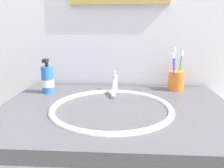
% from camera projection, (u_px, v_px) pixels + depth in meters
% --- Properties ---
extents(tiled_wall_back, '(2.13, 0.04, 2.40)m').
position_uv_depth(tiled_wall_back, '(119.00, 23.00, 1.19)').
color(tiled_wall_back, silver).
rests_on(tiled_wall_back, ground).
extents(sink_basin, '(0.47, 0.47, 0.11)m').
position_uv_depth(sink_basin, '(112.00, 118.00, 0.90)').
color(sink_basin, white).
rests_on(sink_basin, vanity_counter).
extents(faucet, '(0.02, 0.17, 0.09)m').
position_uv_depth(faucet, '(114.00, 85.00, 1.09)').
color(faucet, silver).
rests_on(faucet, sink_basin).
extents(toothbrush_cup, '(0.08, 0.08, 0.09)m').
position_uv_depth(toothbrush_cup, '(176.00, 81.00, 1.14)').
color(toothbrush_cup, orange).
rests_on(toothbrush_cup, vanity_counter).
extents(toothbrush_purple, '(0.03, 0.03, 0.18)m').
position_uv_depth(toothbrush_purple, '(174.00, 69.00, 1.10)').
color(toothbrush_purple, purple).
rests_on(toothbrush_purple, toothbrush_cup).
extents(toothbrush_blue, '(0.02, 0.04, 0.20)m').
position_uv_depth(toothbrush_blue, '(175.00, 65.00, 1.15)').
color(toothbrush_blue, blue).
rests_on(toothbrush_blue, toothbrush_cup).
extents(toothbrush_green, '(0.03, 0.03, 0.19)m').
position_uv_depth(toothbrush_green, '(180.00, 67.00, 1.14)').
color(toothbrush_green, green).
rests_on(toothbrush_green, toothbrush_cup).
extents(soap_dispenser, '(0.06, 0.06, 0.16)m').
position_uv_depth(soap_dispenser, '(48.00, 80.00, 1.09)').
color(soap_dispenser, '#3372BF').
rests_on(soap_dispenser, vanity_counter).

